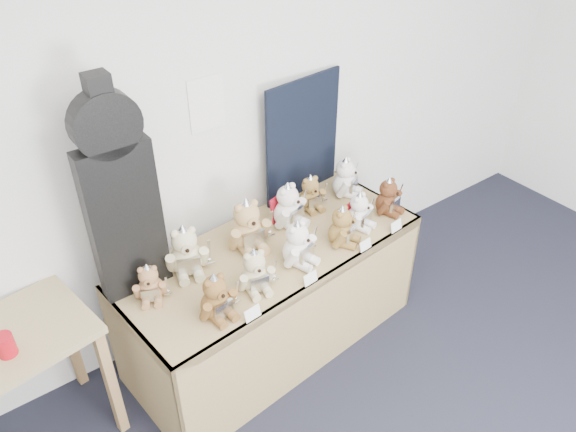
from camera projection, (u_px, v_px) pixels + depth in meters
room_shell at (207, 104)px, 2.97m from camera, size 6.00×6.00×6.00m
display_table at (280, 277)px, 3.21m from camera, size 1.84×0.90×0.74m
guitar_case at (120, 195)px, 2.60m from camera, size 0.35×0.11×1.15m
navy_board at (303, 138)px, 3.43m from camera, size 0.58×0.08×0.77m
red_cup at (5, 345)px, 2.45m from camera, size 0.08×0.08×0.11m
teddy_front_far_left at (217, 298)px, 2.69m from camera, size 0.23×0.19×0.27m
teddy_front_left at (255, 272)px, 2.84m from camera, size 0.22×0.19×0.27m
teddy_front_centre at (298, 245)px, 3.01m from camera, size 0.24×0.22×0.29m
teddy_front_right at (342, 227)px, 3.15m from camera, size 0.22×0.22×0.27m
teddy_front_far_right at (359, 212)px, 3.29m from camera, size 0.21×0.19×0.25m
teddy_front_end at (388, 198)px, 3.41m from camera, size 0.21×0.19×0.26m
teddy_back_left at (186, 253)px, 2.94m from camera, size 0.26×0.24×0.32m
teddy_back_centre_left at (248, 227)px, 3.11m from camera, size 0.28×0.23×0.34m
teddy_back_centre_right at (289, 207)px, 3.29m from camera, size 0.26×0.24×0.31m
teddy_back_right at (311, 194)px, 3.44m from camera, size 0.20×0.17×0.25m
teddy_back_end at (346, 178)px, 3.57m from camera, size 0.23×0.23×0.28m
teddy_back_far_left at (150, 284)px, 2.79m from camera, size 0.18×0.18×0.23m
entry_card_a at (253, 313)px, 2.70m from camera, size 0.09×0.03×0.06m
entry_card_b at (310, 278)px, 2.91m from camera, size 0.09×0.03×0.06m
entry_card_c at (365, 245)px, 3.14m from camera, size 0.09×0.03×0.06m
entry_card_d at (396, 226)px, 3.29m from camera, size 0.09×0.03×0.06m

